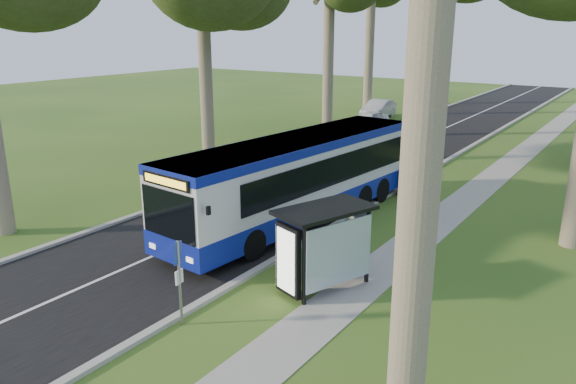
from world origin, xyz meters
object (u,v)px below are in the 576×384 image
object	(u,v)px
litter_bin	(404,183)
bus_stop_sign	(179,273)
bus_shelter	(322,237)
car_silver	(378,109)
car_white	(368,120)
bus	(297,180)

from	to	relation	value
litter_bin	bus_stop_sign	bearing A→B (deg)	-90.85
bus_shelter	car_silver	xyz separation A→B (m)	(-11.80, 28.72, -0.94)
car_white	car_silver	xyz separation A→B (m)	(-1.60, 5.04, 0.05)
bus	litter_bin	world-z (taller)	bus
litter_bin	bus	bearing A→B (deg)	-109.38
bus_stop_sign	litter_bin	bearing A→B (deg)	80.80
bus_stop_sign	litter_bin	size ratio (longest dim) A/B	2.11
bus	bus_stop_sign	xyz separation A→B (m)	(1.75, -7.93, -0.25)
bus_stop_sign	car_white	world-z (taller)	bus_stop_sign
bus_stop_sign	car_white	xyz separation A→B (m)	(-8.22, 27.12, -0.74)
car_white	bus_shelter	bearing A→B (deg)	-62.67
bus_shelter	car_white	xyz separation A→B (m)	(-10.20, 23.68, -0.99)
bus_shelter	car_white	bearing A→B (deg)	132.63
car_silver	car_white	bearing A→B (deg)	-75.44
bus_shelter	car_white	size ratio (longest dim) A/B	0.79
bus_stop_sign	bus_shelter	xyz separation A→B (m)	(1.98, 3.44, 0.24)
car_silver	bus_stop_sign	bearing A→B (deg)	-76.06
car_white	litter_bin	bearing A→B (deg)	-54.26
litter_bin	car_silver	world-z (taller)	car_silver
bus	litter_bin	xyz separation A→B (m)	(1.95, 5.56, -1.12)
bus_stop_sign	litter_bin	xyz separation A→B (m)	(0.20, 13.49, -0.87)
car_silver	bus	bearing A→B (deg)	-74.63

